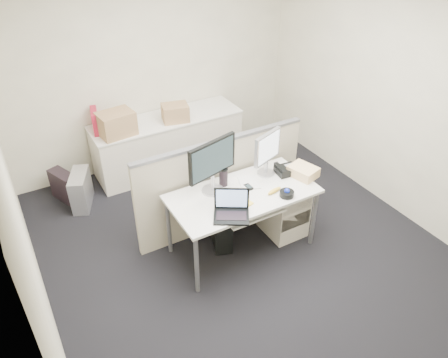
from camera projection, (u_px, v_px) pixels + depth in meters
floor at (241, 247)px, 4.81m from camera, size 4.00×4.50×0.01m
wall_back at (153, 66)px, 5.67m from camera, size 4.00×0.02×2.70m
wall_left at (15, 203)px, 3.23m from camera, size 0.02×4.50×2.70m
wall_right at (396, 96)px, 4.87m from camera, size 0.02×4.50×2.70m
desk at (243, 198)px, 4.43m from camera, size 1.50×0.75×0.73m
keyboard_tray at (252, 211)px, 4.33m from camera, size 0.62×0.32×0.02m
drawer_pedestal at (281, 206)px, 4.88m from camera, size 0.40×0.55×0.65m
cubicle_partition at (221, 186)px, 4.82m from camera, size 2.00×0.06×1.10m
back_counter at (168, 143)px, 5.99m from camera, size 2.00×0.60×0.72m
monitor_main at (212, 167)px, 4.26m from camera, size 0.61×0.36×0.57m
monitor_small at (267, 154)px, 4.55m from camera, size 0.44×0.32×0.48m
laptop at (231, 207)px, 4.00m from camera, size 0.41×0.38×0.25m
trackball at (287, 194)px, 4.34m from camera, size 0.18×0.18×0.06m
desk_phone at (287, 170)px, 4.68m from camera, size 0.24×0.21×0.07m
paper_stack at (249, 182)px, 4.54m from camera, size 0.27×0.31×0.01m
sticky_pad at (248, 203)px, 4.24m from camera, size 0.09×0.09×0.01m
travel_mug at (223, 177)px, 4.46m from camera, size 0.10×0.10×0.19m
banana at (274, 191)px, 4.39m from camera, size 0.19×0.08×0.04m
cellphone at (249, 187)px, 4.47m from camera, size 0.06×0.11×0.01m
manila_folders at (303, 171)px, 4.63m from camera, size 0.29×0.34×0.11m
keyboard at (246, 209)px, 4.32m from camera, size 0.43×0.19×0.02m
pc_tower_desk at (220, 226)px, 4.77m from camera, size 0.32×0.50×0.43m
pc_tower_spare_dark at (65, 186)px, 5.43m from camera, size 0.31×0.44×0.39m
pc_tower_spare_silver at (81, 190)px, 5.32m from camera, size 0.36×0.51×0.44m
cardboard_box_left at (117, 124)px, 5.33m from camera, size 0.46×0.37×0.32m
cardboard_box_right at (175, 113)px, 5.67m from camera, size 0.38×0.33×0.24m
red_binder at (95, 121)px, 5.41m from camera, size 0.15×0.33×0.30m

